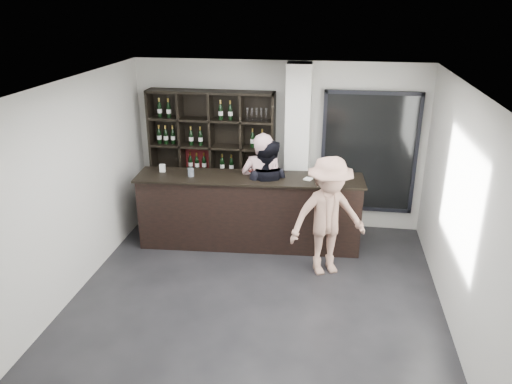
% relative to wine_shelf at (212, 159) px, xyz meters
% --- Properties ---
extents(floor, '(5.00, 5.50, 0.01)m').
position_rel_wine_shelf_xyz_m(floor, '(1.15, -2.57, -1.20)').
color(floor, black).
rests_on(floor, ground).
extents(wine_shelf, '(2.20, 0.35, 2.40)m').
position_rel_wine_shelf_xyz_m(wine_shelf, '(0.00, 0.00, 0.00)').
color(wine_shelf, black).
rests_on(wine_shelf, floor).
extents(structural_column, '(0.40, 0.40, 2.90)m').
position_rel_wine_shelf_xyz_m(structural_column, '(1.50, -0.10, 0.25)').
color(structural_column, silver).
rests_on(structural_column, floor).
extents(glass_panel, '(1.60, 0.08, 2.10)m').
position_rel_wine_shelf_xyz_m(glass_panel, '(2.70, 0.12, 0.20)').
color(glass_panel, black).
rests_on(glass_panel, floor).
extents(tasting_counter, '(3.63, 0.75, 1.20)m').
position_rel_wine_shelf_xyz_m(tasting_counter, '(0.80, -0.82, -0.60)').
color(tasting_counter, black).
rests_on(tasting_counter, floor).
extents(taster_pink, '(0.71, 0.48, 1.90)m').
position_rel_wine_shelf_xyz_m(taster_pink, '(1.00, -0.72, -0.25)').
color(taster_pink, '#C89A9E').
rests_on(taster_pink, floor).
extents(taster_black, '(0.96, 0.80, 1.81)m').
position_rel_wine_shelf_xyz_m(taster_black, '(1.05, -0.72, -0.30)').
color(taster_black, black).
rests_on(taster_black, floor).
extents(customer, '(1.34, 1.10, 1.81)m').
position_rel_wine_shelf_xyz_m(customer, '(2.07, -1.52, -0.30)').
color(customer, '#A27867').
rests_on(customer, floor).
extents(wine_glass, '(0.09, 0.09, 0.18)m').
position_rel_wine_shelf_xyz_m(wine_glass, '(0.83, -0.82, 0.09)').
color(wine_glass, white).
rests_on(wine_glass, tasting_counter).
extents(spit_cup, '(0.12, 0.12, 0.13)m').
position_rel_wine_shelf_xyz_m(spit_cup, '(-0.13, -0.92, 0.06)').
color(spit_cup, '#A3B2C7').
rests_on(spit_cup, tasting_counter).
extents(napkin_stack, '(0.15, 0.15, 0.02)m').
position_rel_wine_shelf_xyz_m(napkin_stack, '(1.73, -0.79, 0.01)').
color(napkin_stack, white).
rests_on(napkin_stack, tasting_counter).
extents(card_stand, '(0.09, 0.05, 0.13)m').
position_rel_wine_shelf_xyz_m(card_stand, '(-0.64, -0.79, 0.06)').
color(card_stand, white).
rests_on(card_stand, tasting_counter).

